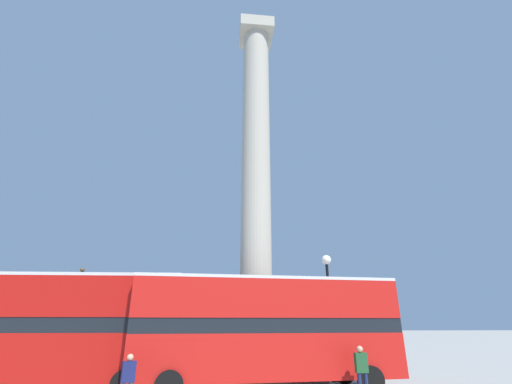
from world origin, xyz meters
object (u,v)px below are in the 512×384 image
monument_column (256,230)px  bus_a (41,326)px  equestrian_statue (70,339)px  street_lamp (329,300)px  pedestrian_near_lamp (362,369)px  pedestrian_by_plinth (128,379)px  bus_b (267,326)px

monument_column → bus_a: 11.00m
equestrian_statue → street_lamp: (14.15, -5.92, 1.95)m
bus_a → equestrian_statue: size_ratio=1.93×
monument_column → pedestrian_near_lamp: monument_column is taller
pedestrian_by_plinth → equestrian_statue: bearing=-85.4°
monument_column → street_lamp: monument_column is taller
monument_column → equestrian_statue: size_ratio=4.09×
pedestrian_near_lamp → bus_b: bearing=145.5°
pedestrian_near_lamp → equestrian_statue: bearing=139.1°
street_lamp → pedestrian_near_lamp: size_ratio=3.35×
bus_b → pedestrian_by_plinth: size_ratio=6.78×
monument_column → equestrian_statue: 12.87m
equestrian_statue → pedestrian_near_lamp: bearing=-64.5°
equestrian_statue → pedestrian_by_plinth: (5.95, -10.67, -0.75)m
street_lamp → bus_b: bearing=-147.8°
bus_b → pedestrian_near_lamp: size_ratio=6.24×
equestrian_statue → street_lamp: size_ratio=1.00×
equestrian_statue → bus_a: bearing=-106.9°
monument_column → bus_a: size_ratio=2.12×
bus_a → pedestrian_by_plinth: 5.37m
equestrian_statue → pedestrian_near_lamp: size_ratio=3.36×
monument_column → bus_b: 6.56m
equestrian_statue → pedestrian_by_plinth: size_ratio=3.65×
equestrian_statue → street_lamp: equestrian_statue is taller
equestrian_statue → pedestrian_near_lamp: 17.06m
monument_column → pedestrian_near_lamp: 9.34m
bus_a → pedestrian_by_plinth: (4.24, -2.92, -1.54)m
monument_column → pedestrian_near_lamp: bearing=-60.9°
bus_a → bus_b: (9.03, -0.32, -0.03)m
equestrian_statue → pedestrian_by_plinth: bearing=-90.2°
bus_b → equestrian_statue: equestrian_statue is taller
pedestrian_by_plinth → bus_b: bearing=-176.1°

